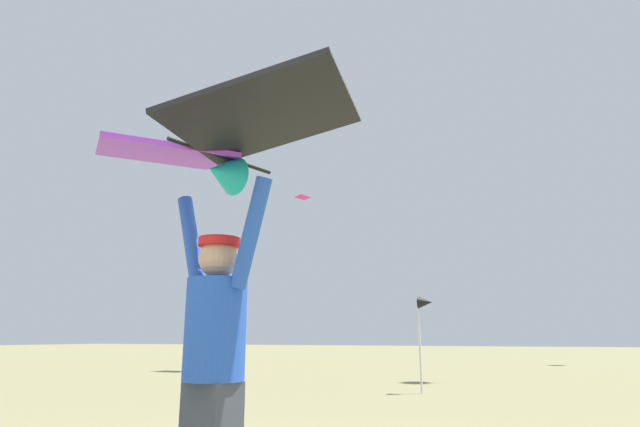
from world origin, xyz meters
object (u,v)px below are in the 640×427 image
at_px(kite_flyer_person, 214,359).
at_px(held_stunt_kite, 212,144).
at_px(marker_flag, 424,309).
at_px(distant_kite_magenta_high_right, 303,197).

relative_size(kite_flyer_person, held_stunt_kite, 0.96).
bearing_deg(kite_flyer_person, marker_flag, 92.12).
bearing_deg(held_stunt_kite, kite_flyer_person, 72.33).
height_order(kite_flyer_person, held_stunt_kite, held_stunt_kite).
xyz_separation_m(kite_flyer_person, held_stunt_kite, (-0.03, -0.09, 1.23)).
xyz_separation_m(kite_flyer_person, marker_flag, (-0.29, 7.75, 0.65)).
distance_m(distant_kite_magenta_high_right, marker_flag, 11.94).
relative_size(distant_kite_magenta_high_right, marker_flag, 0.33).
bearing_deg(held_stunt_kite, distant_kite_magenta_high_right, 112.16).
bearing_deg(held_stunt_kite, marker_flag, 91.90).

